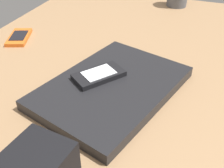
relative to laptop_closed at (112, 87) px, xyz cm
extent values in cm
cube|color=#9E7751|center=(-7.79, -4.27, -2.65)|extent=(120.00, 80.00, 3.00)
cube|color=black|center=(0.00, 0.00, 0.00)|extent=(37.08, 30.52, 2.31)
cube|color=black|center=(-0.99, -3.39, 1.71)|extent=(12.03, 10.99, 1.11)
cube|color=white|center=(-0.99, -3.39, 2.33)|extent=(8.00, 7.54, 0.14)
cube|color=orange|center=(-14.71, -34.27, -0.65)|extent=(11.89, 8.84, 1.01)
cube|color=black|center=(-14.71, -34.27, -0.07)|extent=(7.68, 6.27, 0.14)
camera|label=1|loc=(43.88, 16.21, 33.97)|focal=43.69mm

